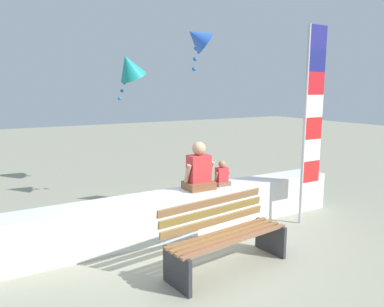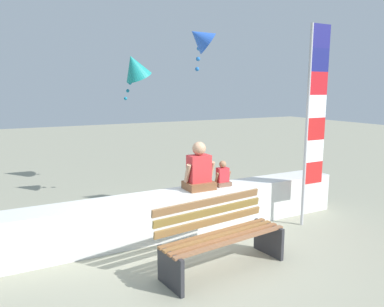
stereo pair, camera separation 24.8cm
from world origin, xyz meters
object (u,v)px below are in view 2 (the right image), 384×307
object	(u,v)px
park_bench	(220,236)
flag_banner	(314,114)
kite_teal	(135,67)
kite_blue	(200,38)
person_adult	(199,171)
person_child	(223,176)

from	to	relation	value
park_bench	flag_banner	xyz separation A→B (m)	(2.22, 0.65, 1.49)
kite_teal	kite_blue	bearing A→B (deg)	-76.93
person_adult	flag_banner	bearing A→B (deg)	-19.42
person_child	flag_banner	xyz separation A→B (m)	(1.37, -0.64, 1.04)
park_bench	kite_teal	xyz separation A→B (m)	(0.41, 4.36, 2.39)
park_bench	person_adult	world-z (taller)	person_adult
person_adult	person_child	xyz separation A→B (m)	(0.46, 0.00, -0.14)
flag_banner	kite_blue	xyz separation A→B (m)	(-1.31, 1.56, 1.32)
person_child	kite_blue	xyz separation A→B (m)	(0.06, 0.92, 2.36)
park_bench	person_adult	bearing A→B (deg)	73.02
kite_blue	kite_teal	bearing A→B (deg)	103.07
flag_banner	kite_blue	world-z (taller)	kite_blue
person_adult	flag_banner	world-z (taller)	flag_banner
flag_banner	park_bench	bearing A→B (deg)	-163.64
person_child	person_adult	bearing A→B (deg)	-179.94
person_adult	person_child	world-z (taller)	person_adult
park_bench	kite_teal	bearing A→B (deg)	84.66
person_adult	kite_blue	distance (m)	2.46
flag_banner	kite_teal	size ratio (longest dim) A/B	2.96
park_bench	kite_blue	xyz separation A→B (m)	(0.91, 2.21, 2.80)
kite_blue	kite_teal	xyz separation A→B (m)	(-0.50, 2.15, -0.41)
kite_teal	person_child	bearing A→B (deg)	-81.80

